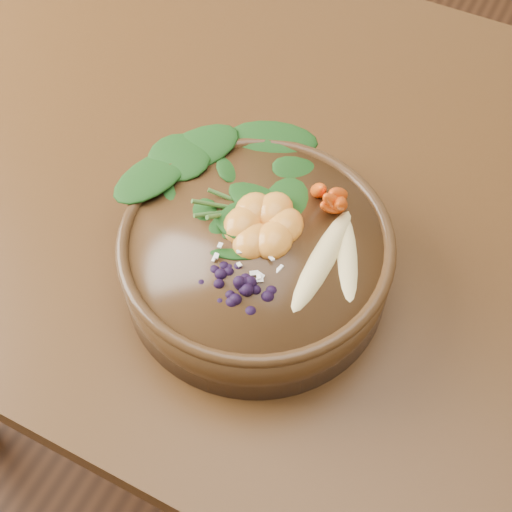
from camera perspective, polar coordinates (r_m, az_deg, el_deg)
ground at (r=1.59m, az=7.83°, el=-14.14°), size 4.00×4.00×0.00m
dining_table at (r=1.01m, az=12.00°, el=-0.73°), size 1.60×0.90×0.75m
stoneware_bowl at (r=0.83m, az=0.00°, el=-0.39°), size 0.35×0.35×0.08m
kale_heap at (r=0.83m, az=-1.76°, el=6.59°), size 0.23×0.21×0.05m
carrot_cluster at (r=0.81m, az=5.74°, el=6.66°), size 0.07×0.07×0.09m
banana_halves at (r=0.77m, az=6.42°, el=0.49°), size 0.10×0.18×0.03m
mandarin_cluster at (r=0.79m, az=0.60°, el=3.08°), size 0.10×0.11×0.03m
blueberry_pile at (r=0.74m, az=-1.36°, el=-1.58°), size 0.16×0.13×0.04m
coconut_flakes at (r=0.78m, az=-0.36°, el=0.25°), size 0.11×0.09×0.01m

